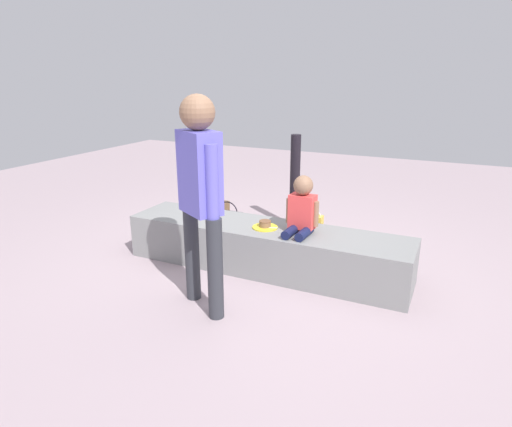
{
  "coord_description": "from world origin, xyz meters",
  "views": [
    {
      "loc": [
        1.47,
        -3.3,
        1.66
      ],
      "look_at": [
        0.1,
        -0.41,
        0.64
      ],
      "focal_mm": 30.95,
      "sensor_mm": 36.0,
      "label": 1
    }
  ],
  "objects_px": {
    "cake_plate": "(265,226)",
    "handbag_black_leather": "(228,220)",
    "gift_bag": "(313,228)",
    "child_seated": "(302,208)",
    "water_bottle_near_gift": "(268,234)",
    "party_cup_red": "(329,253)",
    "handbag_brown_canvas": "(215,209)",
    "adult_standing": "(200,186)"
  },
  "relations": [
    {
      "from": "adult_standing",
      "to": "party_cup_red",
      "type": "relative_size",
      "value": 15.8
    },
    {
      "from": "child_seated",
      "to": "adult_standing",
      "type": "height_order",
      "value": "adult_standing"
    },
    {
      "from": "handbag_brown_canvas",
      "to": "cake_plate",
      "type": "bearing_deg",
      "value": -43.37
    },
    {
      "from": "cake_plate",
      "to": "gift_bag",
      "type": "distance_m",
      "value": 0.93
    },
    {
      "from": "child_seated",
      "to": "water_bottle_near_gift",
      "type": "relative_size",
      "value": 2.34
    },
    {
      "from": "adult_standing",
      "to": "cake_plate",
      "type": "distance_m",
      "value": 0.94
    },
    {
      "from": "gift_bag",
      "to": "adult_standing",
      "type": "bearing_deg",
      "value": -100.06
    },
    {
      "from": "child_seated",
      "to": "party_cup_red",
      "type": "height_order",
      "value": "child_seated"
    },
    {
      "from": "gift_bag",
      "to": "water_bottle_near_gift",
      "type": "bearing_deg",
      "value": -145.4
    },
    {
      "from": "adult_standing",
      "to": "handbag_brown_canvas",
      "type": "xyz_separation_m",
      "value": [
        -0.99,
        1.85,
        -0.81
      ]
    },
    {
      "from": "cake_plate",
      "to": "gift_bag",
      "type": "bearing_deg",
      "value": 80.18
    },
    {
      "from": "gift_bag",
      "to": "party_cup_red",
      "type": "relative_size",
      "value": 3.19
    },
    {
      "from": "gift_bag",
      "to": "child_seated",
      "type": "bearing_deg",
      "value": -78.88
    },
    {
      "from": "cake_plate",
      "to": "gift_bag",
      "type": "relative_size",
      "value": 0.72
    },
    {
      "from": "water_bottle_near_gift",
      "to": "handbag_brown_canvas",
      "type": "xyz_separation_m",
      "value": [
        -0.9,
        0.47,
        0.02
      ]
    },
    {
      "from": "party_cup_red",
      "to": "handbag_black_leather",
      "type": "xyz_separation_m",
      "value": [
        -1.24,
        0.29,
        0.06
      ]
    },
    {
      "from": "cake_plate",
      "to": "handbag_black_leather",
      "type": "height_order",
      "value": "cake_plate"
    },
    {
      "from": "handbag_black_leather",
      "to": "handbag_brown_canvas",
      "type": "distance_m",
      "value": 0.44
    },
    {
      "from": "adult_standing",
      "to": "handbag_black_leather",
      "type": "relative_size",
      "value": 4.72
    },
    {
      "from": "party_cup_red",
      "to": "handbag_brown_canvas",
      "type": "distance_m",
      "value": 1.68
    },
    {
      "from": "party_cup_red",
      "to": "child_seated",
      "type": "bearing_deg",
      "value": -103.91
    },
    {
      "from": "child_seated",
      "to": "cake_plate",
      "type": "height_order",
      "value": "child_seated"
    },
    {
      "from": "child_seated",
      "to": "cake_plate",
      "type": "relative_size",
      "value": 2.16
    },
    {
      "from": "water_bottle_near_gift",
      "to": "party_cup_red",
      "type": "bearing_deg",
      "value": -9.14
    },
    {
      "from": "adult_standing",
      "to": "water_bottle_near_gift",
      "type": "bearing_deg",
      "value": 94.02
    },
    {
      "from": "water_bottle_near_gift",
      "to": "party_cup_red",
      "type": "xyz_separation_m",
      "value": [
        0.68,
        -0.11,
        -0.05
      ]
    },
    {
      "from": "handbag_brown_canvas",
      "to": "child_seated",
      "type": "bearing_deg",
      "value": -36.01
    },
    {
      "from": "child_seated",
      "to": "adult_standing",
      "type": "distance_m",
      "value": 0.97
    },
    {
      "from": "handbag_brown_canvas",
      "to": "adult_standing",
      "type": "bearing_deg",
      "value": -61.79
    },
    {
      "from": "child_seated",
      "to": "handbag_brown_canvas",
      "type": "height_order",
      "value": "child_seated"
    },
    {
      "from": "child_seated",
      "to": "cake_plate",
      "type": "distance_m",
      "value": 0.37
    },
    {
      "from": "gift_bag",
      "to": "handbag_black_leather",
      "type": "bearing_deg",
      "value": -174.92
    },
    {
      "from": "water_bottle_near_gift",
      "to": "adult_standing",
      "type": "bearing_deg",
      "value": -85.98
    },
    {
      "from": "party_cup_red",
      "to": "handbag_black_leather",
      "type": "distance_m",
      "value": 1.28
    },
    {
      "from": "child_seated",
      "to": "handbag_brown_canvas",
      "type": "distance_m",
      "value": 1.87
    },
    {
      "from": "adult_standing",
      "to": "party_cup_red",
      "type": "xyz_separation_m",
      "value": [
        0.58,
        1.28,
        -0.88
      ]
    },
    {
      "from": "cake_plate",
      "to": "handbag_black_leather",
      "type": "relative_size",
      "value": 0.69
    },
    {
      "from": "cake_plate",
      "to": "party_cup_red",
      "type": "distance_m",
      "value": 0.76
    },
    {
      "from": "adult_standing",
      "to": "gift_bag",
      "type": "bearing_deg",
      "value": 79.94
    },
    {
      "from": "child_seated",
      "to": "adult_standing",
      "type": "xyz_separation_m",
      "value": [
        -0.46,
        -0.79,
        0.32
      ]
    },
    {
      "from": "water_bottle_near_gift",
      "to": "handbag_black_leather",
      "type": "height_order",
      "value": "handbag_black_leather"
    },
    {
      "from": "gift_bag",
      "to": "party_cup_red",
      "type": "bearing_deg",
      "value": -52.65
    }
  ]
}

